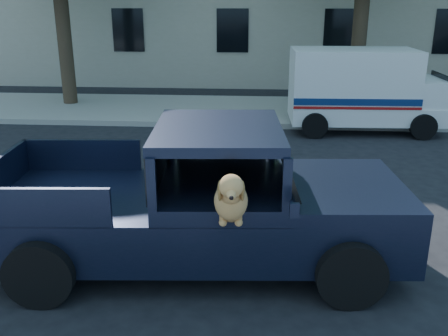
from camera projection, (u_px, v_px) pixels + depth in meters
The scene contains 5 objects.
ground at pixel (100, 255), 6.81m from camera, with size 120.00×120.00×0.00m, color black.
far_sidewalk at pixel (192, 109), 15.47m from camera, with size 60.00×4.00×0.15m, color gray.
lane_stripes at pixel (252, 175), 9.87m from camera, with size 21.60×0.14×0.01m, color silver, non-canonical shape.
pickup_truck at pixel (193, 218), 6.45m from camera, with size 5.30×2.76×1.85m.
mail_truck at pixel (361, 96), 13.04m from camera, with size 3.91×2.06×2.12m.
Camera 1 is at (2.15, -5.92, 3.31)m, focal length 40.00 mm.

